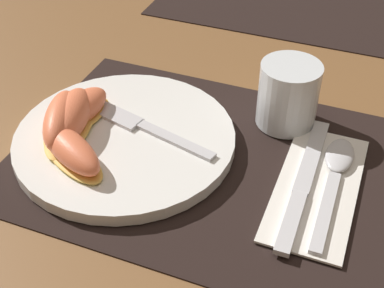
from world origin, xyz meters
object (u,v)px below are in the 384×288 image
at_px(spoon, 336,169).
at_px(citrus_wedge_0, 81,109).
at_px(fork, 142,128).
at_px(citrus_wedge_3, 71,150).
at_px(juice_glass, 288,98).
at_px(citrus_wedge_2, 61,122).
at_px(plate, 125,139).
at_px(citrus_wedge_1, 71,118).
at_px(knife, 303,183).

distance_m(spoon, citrus_wedge_0, 0.32).
relative_size(fork, citrus_wedge_3, 1.51).
relative_size(juice_glass, citrus_wedge_2, 0.71).
bearing_deg(citrus_wedge_3, plate, 61.89).
bearing_deg(citrus_wedge_1, citrus_wedge_2, -118.26).
bearing_deg(citrus_wedge_2, spoon, 11.74).
height_order(knife, citrus_wedge_2, citrus_wedge_2).
bearing_deg(juice_glass, fork, -147.06).
bearing_deg(juice_glass, spoon, -44.33).
xyz_separation_m(juice_glass, citrus_wedge_1, (-0.24, -0.13, -0.00)).
bearing_deg(citrus_wedge_2, juice_glass, 30.73).
bearing_deg(spoon, citrus_wedge_3, -159.85).
height_order(spoon, citrus_wedge_0, citrus_wedge_0).
bearing_deg(citrus_wedge_2, citrus_wedge_0, 82.88).
bearing_deg(citrus_wedge_2, citrus_wedge_1, 61.74).
bearing_deg(citrus_wedge_3, fork, 57.98).
xyz_separation_m(citrus_wedge_2, citrus_wedge_3, (0.04, -0.04, -0.00)).
bearing_deg(citrus_wedge_0, spoon, 5.37).
relative_size(juice_glass, knife, 0.37).
bearing_deg(juice_glass, citrus_wedge_0, -155.76).
distance_m(juice_glass, citrus_wedge_3, 0.28).
xyz_separation_m(fork, citrus_wedge_3, (-0.05, -0.08, 0.01)).
height_order(citrus_wedge_0, citrus_wedge_1, citrus_wedge_1).
bearing_deg(fork, spoon, 5.77).
height_order(spoon, citrus_wedge_3, citrus_wedge_3).
height_order(plate, citrus_wedge_1, citrus_wedge_1).
relative_size(plate, juice_glass, 3.23).
height_order(juice_glass, citrus_wedge_3, juice_glass).
distance_m(juice_glass, knife, 0.13).
bearing_deg(fork, citrus_wedge_3, -122.02).
xyz_separation_m(fork, citrus_wedge_1, (-0.08, -0.03, 0.02)).
bearing_deg(citrus_wedge_2, citrus_wedge_3, -46.95).
height_order(fork, citrus_wedge_2, citrus_wedge_2).
distance_m(citrus_wedge_0, citrus_wedge_3, 0.08).
bearing_deg(spoon, citrus_wedge_0, -174.63).
distance_m(plate, juice_glass, 0.21).
relative_size(knife, citrus_wedge_0, 2.23).
xyz_separation_m(knife, citrus_wedge_3, (-0.26, -0.07, 0.02)).
bearing_deg(juice_glass, plate, -145.65).
height_order(spoon, citrus_wedge_2, citrus_wedge_2).
height_order(citrus_wedge_0, citrus_wedge_2, citrus_wedge_2).
distance_m(citrus_wedge_1, citrus_wedge_3, 0.06).
xyz_separation_m(citrus_wedge_0, citrus_wedge_3, (0.03, -0.08, 0.00)).
xyz_separation_m(plate, knife, (0.22, 0.00, -0.00)).
bearing_deg(spoon, juice_glass, 135.67).
distance_m(plate, citrus_wedge_3, 0.08).
bearing_deg(knife, citrus_wedge_0, 178.75).
xyz_separation_m(knife, citrus_wedge_0, (-0.29, 0.01, 0.02)).
height_order(fork, citrus_wedge_0, citrus_wedge_0).
distance_m(spoon, citrus_wedge_1, 0.33).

